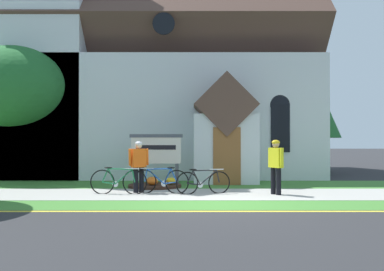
{
  "coord_description": "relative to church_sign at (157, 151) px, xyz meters",
  "views": [
    {
      "loc": [
        -0.58,
        -10.64,
        1.61
      ],
      "look_at": [
        -0.6,
        3.96,
        1.79
      ],
      "focal_mm": 39.57,
      "sensor_mm": 36.0,
      "label": 1
    }
  ],
  "objects": [
    {
      "name": "church_lawn",
      "position": [
        0.14,
        0.45,
        -1.23
      ],
      "size": [
        24.0,
        2.85,
        0.01
      ],
      "primitive_type": "cube",
      "color": "#427F33",
      "rests_on": "ground"
    },
    {
      "name": "bicycle_green",
      "position": [
        0.33,
        -2.16,
        -0.85
      ],
      "size": [
        1.74,
        0.34,
        0.83
      ],
      "color": "black",
      "rests_on": "ground"
    },
    {
      "name": "roadside_conifer",
      "position": [
        6.79,
        5.78,
        2.67
      ],
      "size": [
        3.59,
        3.59,
        6.09
      ],
      "color": "#4C3823",
      "rests_on": "ground"
    },
    {
      "name": "sidewalk_slab",
      "position": [
        0.14,
        -2.35,
        -1.23
      ],
      "size": [
        32.0,
        2.75,
        0.01
      ],
      "primitive_type": "cube",
      "color": "#A8A59E",
      "rests_on": "ground"
    },
    {
      "name": "curb_paint_stripe",
      "position": [
        0.14,
        -5.45,
        -1.23
      ],
      "size": [
        28.0,
        0.16,
        0.01
      ],
      "primitive_type": "cube",
      "color": "yellow",
      "rests_on": "ground"
    },
    {
      "name": "cyclist_in_orange_jersey",
      "position": [
        -0.37,
        -2.0,
        -0.31
      ],
      "size": [
        0.59,
        0.42,
        1.59
      ],
      "color": "black",
      "rests_on": "ground"
    },
    {
      "name": "church_sign",
      "position": [
        0.0,
        0.0,
        0.0
      ],
      "size": [
        1.9,
        0.25,
        1.84
      ],
      "color": "#474C56",
      "rests_on": "ground"
    },
    {
      "name": "church_building",
      "position": [
        -0.26,
        6.96,
        3.75
      ],
      "size": [
        13.88,
        12.71,
        13.46
      ],
      "color": "silver",
      "rests_on": "ground"
    },
    {
      "name": "bicycle_white",
      "position": [
        -0.94,
        -2.34,
        -0.84
      ],
      "size": [
        1.75,
        0.16,
        0.84
      ],
      "color": "black",
      "rests_on": "ground"
    },
    {
      "name": "ground",
      "position": [
        1.86,
        -0.44,
        -1.23
      ],
      "size": [
        140.0,
        140.0,
        0.0
      ],
      "primitive_type": "plane",
      "color": "#2B2B2D"
    },
    {
      "name": "flower_bed",
      "position": [
        0.03,
        -0.48,
        -1.15
      ],
      "size": [
        1.83,
        1.83,
        0.34
      ],
      "color": "#382319",
      "rests_on": "ground"
    },
    {
      "name": "yard_deciduous_tree",
      "position": [
        -6.1,
        2.72,
        2.59
      ],
      "size": [
        4.85,
        4.85,
        5.58
      ],
      "color": "#4C3823",
      "rests_on": "ground"
    },
    {
      "name": "cyclist_in_red_jersey",
      "position": [
        3.78,
        -2.5,
        -0.28
      ],
      "size": [
        0.41,
        0.63,
        1.63
      ],
      "color": "black",
      "rests_on": "ground"
    },
    {
      "name": "grass_verge",
      "position": [
        0.14,
        -4.51,
        -1.23
      ],
      "size": [
        32.0,
        1.58,
        0.01
      ],
      "primitive_type": "cube",
      "color": "#427F33",
      "rests_on": "ground"
    },
    {
      "name": "bicycle_black",
      "position": [
        1.62,
        -2.3,
        -0.87
      ],
      "size": [
        1.66,
        0.48,
        0.78
      ],
      "color": "black",
      "rests_on": "ground"
    }
  ]
}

